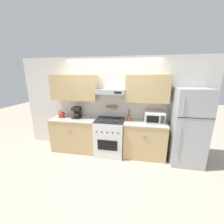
% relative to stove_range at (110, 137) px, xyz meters
% --- Properties ---
extents(ground_plane, '(16.00, 16.00, 0.00)m').
position_rel_stove_range_xyz_m(ground_plane, '(0.00, -0.28, -0.49)').
color(ground_plane, '#B2A38E').
extents(wall_back, '(5.20, 0.46, 2.55)m').
position_rel_stove_range_xyz_m(wall_back, '(-0.04, 0.30, 0.95)').
color(wall_back, silver).
rests_on(wall_back, ground_plane).
extents(counter_left, '(1.27, 0.62, 0.93)m').
position_rel_stove_range_xyz_m(counter_left, '(-1.00, 0.04, -0.02)').
color(counter_left, tan).
rests_on(counter_left, ground_plane).
extents(counter_right, '(1.07, 0.62, 0.93)m').
position_rel_stove_range_xyz_m(counter_right, '(0.90, 0.04, -0.02)').
color(counter_right, tan).
rests_on(counter_right, ground_plane).
extents(stove_range, '(0.73, 0.69, 1.07)m').
position_rel_stove_range_xyz_m(stove_range, '(0.00, 0.00, 0.00)').
color(stove_range, white).
rests_on(stove_range, ground_plane).
extents(refrigerator, '(0.72, 0.74, 1.81)m').
position_rel_stove_range_xyz_m(refrigerator, '(1.87, -0.03, 0.41)').
color(refrigerator, '#ADAFB5').
rests_on(refrigerator, ground_plane).
extents(tea_kettle, '(0.22, 0.17, 0.22)m').
position_rel_stove_range_xyz_m(tea_kettle, '(-1.41, 0.09, 0.52)').
color(tea_kettle, red).
rests_on(tea_kettle, counter_left).
extents(coffee_maker, '(0.21, 0.23, 0.31)m').
position_rel_stove_range_xyz_m(coffee_maker, '(-0.95, 0.12, 0.59)').
color(coffee_maker, black).
rests_on(coffee_maker, counter_left).
extents(microwave, '(0.48, 0.40, 0.26)m').
position_rel_stove_range_xyz_m(microwave, '(1.12, 0.11, 0.57)').
color(microwave, white).
rests_on(microwave, counter_right).
extents(utensil_crock, '(0.10, 0.10, 0.31)m').
position_rel_stove_range_xyz_m(utensil_crock, '(0.49, 0.09, 0.53)').
color(utensil_crock, '#B24C42').
rests_on(utensil_crock, counter_right).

